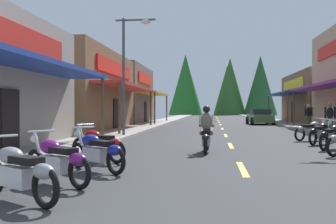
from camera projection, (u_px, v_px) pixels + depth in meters
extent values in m
cube|color=#38383A|center=(220.00, 125.00, 35.00)|extent=(9.64, 97.68, 0.10)
cube|color=#9E9991|center=(154.00, 124.00, 35.68)|extent=(2.43, 97.68, 0.12)
cube|color=gray|center=(289.00, 124.00, 34.32)|extent=(2.43, 97.68, 0.12)
cube|color=#E0C64C|center=(242.00, 169.00, 9.45)|extent=(0.16, 2.40, 0.01)
cube|color=#E0C64C|center=(231.00, 146.00, 15.28)|extent=(0.16, 2.40, 0.01)
cube|color=#E0C64C|center=(226.00, 135.00, 21.00)|extent=(0.16, 2.40, 0.01)
cube|color=#E0C64C|center=(222.00, 129.00, 27.71)|extent=(0.16, 2.40, 0.01)
cube|color=#E0C64C|center=(220.00, 125.00, 34.44)|extent=(0.16, 2.40, 0.01)
cube|color=#E0C64C|center=(219.00, 122.00, 40.60)|extent=(0.16, 2.40, 0.01)
cube|color=#E0C64C|center=(218.00, 120.00, 46.24)|extent=(0.16, 2.40, 0.01)
cube|color=#E0C64C|center=(217.00, 119.00, 52.19)|extent=(0.16, 2.40, 0.01)
cube|color=#E0C64C|center=(217.00, 118.00, 57.16)|extent=(0.16, 2.40, 0.01)
cube|color=#E0C64C|center=(217.00, 117.00, 63.15)|extent=(0.16, 2.40, 0.01)
cube|color=#E0C64C|center=(216.00, 116.00, 69.09)|extent=(0.16, 2.40, 0.01)
cube|color=#E0C64C|center=(216.00, 116.00, 74.46)|extent=(0.16, 2.40, 0.01)
cube|color=navy|center=(35.00, 64.00, 12.41)|extent=(1.80, 10.81, 0.16)
cylinder|color=brown|center=(102.00, 110.00, 17.52)|extent=(0.14, 0.14, 2.82)
cube|color=red|center=(10.00, 35.00, 12.50)|extent=(0.10, 8.40, 0.90)
cube|color=black|center=(10.00, 122.00, 12.53)|extent=(0.08, 1.10, 2.10)
cube|color=brown|center=(55.00, 91.00, 26.72)|extent=(8.46, 12.37, 5.31)
cube|color=#B72D28|center=(128.00, 87.00, 26.14)|extent=(1.80, 11.13, 0.16)
cylinder|color=brown|center=(119.00, 110.00, 20.74)|extent=(0.14, 0.14, 2.82)
cylinder|color=brown|center=(151.00, 109.00, 31.40)|extent=(0.14, 0.14, 2.82)
cube|color=red|center=(116.00, 69.00, 26.22)|extent=(0.10, 8.66, 0.90)
cube|color=black|center=(116.00, 115.00, 26.25)|extent=(0.08, 1.10, 2.10)
cube|color=brown|center=(112.00, 95.00, 38.48)|extent=(6.76, 10.44, 5.56)
cube|color=gold|center=(154.00, 94.00, 37.99)|extent=(1.80, 9.39, 0.16)
cylinder|color=brown|center=(155.00, 109.00, 33.46)|extent=(0.14, 0.14, 2.82)
cylinder|color=brown|center=(167.00, 109.00, 42.40)|extent=(0.14, 0.14, 2.82)
cube|color=red|center=(146.00, 79.00, 38.07)|extent=(0.10, 7.31, 0.90)
cube|color=black|center=(146.00, 112.00, 38.11)|extent=(0.08, 1.10, 2.10)
cube|color=#8C338C|center=(325.00, 86.00, 24.47)|extent=(1.80, 12.44, 0.16)
cylinder|color=brown|center=(294.00, 109.00, 30.54)|extent=(0.14, 0.14, 2.82)
cube|color=brown|center=(335.00, 98.00, 37.96)|extent=(7.95, 12.90, 4.92)
cube|color=navy|center=(284.00, 94.00, 38.50)|extent=(1.80, 11.61, 0.16)
cylinder|color=brown|center=(287.00, 109.00, 33.03)|extent=(0.14, 0.14, 2.82)
cylinder|color=brown|center=(268.00, 109.00, 44.17)|extent=(0.14, 0.14, 2.82)
cube|color=yellow|center=(293.00, 84.00, 38.40)|extent=(0.10, 9.03, 0.90)
cube|color=black|center=(293.00, 112.00, 38.43)|extent=(0.08, 1.10, 2.10)
cylinder|color=#474C51|center=(124.00, 78.00, 19.80)|extent=(0.14, 0.14, 6.06)
cylinder|color=#474C51|center=(136.00, 20.00, 19.70)|extent=(2.05, 0.10, 0.10)
ellipsoid|color=silver|center=(146.00, 22.00, 19.64)|extent=(0.50, 0.30, 0.24)
torus|color=black|center=(333.00, 146.00, 11.79)|extent=(0.57, 0.46, 0.64)
ellipsoid|color=#99999E|center=(334.00, 139.00, 11.81)|extent=(0.50, 0.45, 0.24)
torus|color=black|center=(324.00, 142.00, 13.48)|extent=(0.48, 0.56, 0.64)
cube|color=silver|center=(333.00, 138.00, 14.00)|extent=(0.66, 0.72, 0.32)
ellipsoid|color=black|center=(335.00, 129.00, 14.13)|extent=(0.60, 0.64, 0.28)
cube|color=black|center=(330.00, 131.00, 13.82)|extent=(0.60, 0.64, 0.12)
ellipsoid|color=black|center=(324.00, 135.00, 13.51)|extent=(0.46, 0.49, 0.24)
torus|color=black|center=(329.00, 136.00, 16.41)|extent=(0.49, 0.56, 0.64)
torus|color=black|center=(313.00, 138.00, 15.37)|extent=(0.49, 0.56, 0.64)
cube|color=silver|center=(321.00, 135.00, 15.89)|extent=(0.66, 0.72, 0.32)
ellipsoid|color=black|center=(324.00, 127.00, 16.03)|extent=(0.60, 0.64, 0.28)
cube|color=black|center=(319.00, 128.00, 15.72)|extent=(0.60, 0.64, 0.12)
ellipsoid|color=black|center=(313.00, 132.00, 15.41)|extent=(0.47, 0.49, 0.24)
cylinder|color=silver|center=(328.00, 128.00, 16.32)|extent=(0.28, 0.32, 0.71)
cylinder|color=silver|center=(327.00, 119.00, 16.23)|extent=(0.49, 0.41, 0.04)
sphere|color=white|center=(330.00, 123.00, 16.43)|extent=(0.16, 0.16, 0.16)
torus|color=black|center=(323.00, 133.00, 18.01)|extent=(0.58, 0.45, 0.64)
torus|color=black|center=(300.00, 134.00, 17.29)|extent=(0.58, 0.45, 0.64)
cube|color=silver|center=(312.00, 132.00, 17.65)|extent=(0.73, 0.63, 0.32)
ellipsoid|color=#99999E|center=(315.00, 125.00, 17.74)|extent=(0.64, 0.58, 0.28)
cube|color=black|center=(308.00, 126.00, 17.53)|extent=(0.65, 0.57, 0.12)
ellipsoid|color=#99999E|center=(301.00, 129.00, 17.32)|extent=(0.50, 0.45, 0.24)
cylinder|color=silver|center=(321.00, 126.00, 17.94)|extent=(0.34, 0.26, 0.71)
cylinder|color=silver|center=(319.00, 118.00, 17.88)|extent=(0.38, 0.51, 0.04)
sphere|color=white|center=(323.00, 122.00, 18.02)|extent=(0.16, 0.16, 0.16)
torus|color=black|center=(45.00, 187.00, 5.71)|extent=(0.60, 0.42, 0.64)
cube|color=silver|center=(17.00, 176.00, 6.17)|extent=(0.74, 0.61, 0.32)
ellipsoid|color=#99999E|center=(11.00, 155.00, 6.29)|extent=(0.64, 0.57, 0.28)
cube|color=black|center=(26.00, 160.00, 6.01)|extent=(0.66, 0.55, 0.12)
ellipsoid|color=#99999E|center=(43.00, 171.00, 5.74)|extent=(0.50, 0.43, 0.24)
cylinder|color=silver|center=(1.00, 136.00, 6.47)|extent=(0.35, 0.53, 0.04)
torus|color=black|center=(35.00, 164.00, 8.04)|extent=(0.59, 0.44, 0.64)
torus|color=black|center=(79.00, 172.00, 7.06)|extent=(0.59, 0.44, 0.64)
cube|color=silver|center=(56.00, 164.00, 7.55)|extent=(0.74, 0.63, 0.32)
ellipsoid|color=#721972|center=(50.00, 147.00, 7.68)|extent=(0.64, 0.58, 0.28)
cube|color=black|center=(63.00, 151.00, 7.38)|extent=(0.65, 0.57, 0.12)
ellipsoid|color=#721972|center=(78.00, 159.00, 7.09)|extent=(0.50, 0.45, 0.24)
cylinder|color=silver|center=(39.00, 149.00, 7.95)|extent=(0.34, 0.26, 0.71)
cylinder|color=silver|center=(42.00, 131.00, 7.87)|extent=(0.37, 0.52, 0.04)
sphere|color=white|center=(34.00, 139.00, 8.05)|extent=(0.16, 0.16, 0.16)
torus|color=black|center=(78.00, 155.00, 9.63)|extent=(0.57, 0.47, 0.64)
torus|color=black|center=(116.00, 161.00, 8.59)|extent=(0.57, 0.47, 0.64)
cube|color=silver|center=(96.00, 154.00, 9.11)|extent=(0.72, 0.65, 0.32)
ellipsoid|color=navy|center=(91.00, 140.00, 9.24)|extent=(0.64, 0.60, 0.28)
cube|color=black|center=(102.00, 143.00, 8.93)|extent=(0.65, 0.59, 0.12)
ellipsoid|color=navy|center=(114.00, 150.00, 8.62)|extent=(0.49, 0.46, 0.24)
cylinder|color=silver|center=(81.00, 142.00, 9.54)|extent=(0.33, 0.27, 0.71)
cylinder|color=silver|center=(84.00, 127.00, 9.45)|extent=(0.40, 0.50, 0.04)
sphere|color=white|center=(77.00, 134.00, 9.65)|extent=(0.16, 0.16, 0.16)
torus|color=black|center=(80.00, 148.00, 11.27)|extent=(0.60, 0.42, 0.64)
torus|color=black|center=(117.00, 152.00, 10.35)|extent=(0.60, 0.42, 0.64)
cube|color=silver|center=(97.00, 147.00, 10.81)|extent=(0.74, 0.60, 0.32)
ellipsoid|color=#A51414|center=(93.00, 135.00, 10.93)|extent=(0.64, 0.56, 0.28)
cube|color=black|center=(104.00, 137.00, 10.65)|extent=(0.66, 0.55, 0.12)
ellipsoid|color=#A51414|center=(115.00, 143.00, 10.38)|extent=(0.50, 0.43, 0.24)
cylinder|color=silver|center=(83.00, 137.00, 11.18)|extent=(0.35, 0.24, 0.71)
cylinder|color=silver|center=(85.00, 124.00, 11.11)|extent=(0.34, 0.53, 0.04)
sphere|color=white|center=(79.00, 130.00, 11.28)|extent=(0.16, 0.16, 0.16)
torus|color=black|center=(207.00, 141.00, 13.76)|extent=(0.12, 0.64, 0.64)
torus|color=black|center=(205.00, 145.00, 12.27)|extent=(0.12, 0.64, 0.64)
cube|color=silver|center=(207.00, 140.00, 13.02)|extent=(0.30, 0.71, 0.32)
ellipsoid|color=black|center=(207.00, 131.00, 13.21)|extent=(0.34, 0.57, 0.28)
cube|color=black|center=(206.00, 133.00, 12.76)|extent=(0.30, 0.61, 0.12)
ellipsoid|color=black|center=(205.00, 138.00, 12.32)|extent=(0.25, 0.45, 0.24)
cylinder|color=silver|center=(207.00, 132.00, 13.63)|extent=(0.07, 0.37, 0.71)
cylinder|color=silver|center=(207.00, 121.00, 13.50)|extent=(0.60, 0.06, 0.04)
sphere|color=white|center=(208.00, 126.00, 13.78)|extent=(0.16, 0.16, 0.16)
ellipsoid|color=#726659|center=(206.00, 121.00, 12.86)|extent=(0.39, 0.39, 0.64)
sphere|color=black|center=(206.00, 109.00, 12.91)|extent=(0.24, 0.24, 0.24)
cylinder|color=#726659|center=(202.00, 131.00, 13.05)|extent=(0.15, 0.43, 0.24)
cylinder|color=#726659|center=(201.00, 121.00, 13.19)|extent=(0.12, 0.51, 0.40)
cylinder|color=#726659|center=(211.00, 132.00, 13.01)|extent=(0.15, 0.43, 0.24)
cylinder|color=#726659|center=(213.00, 121.00, 13.13)|extent=(0.12, 0.51, 0.40)
cylinder|color=#3F593F|center=(310.00, 123.00, 26.37)|extent=(0.14, 0.14, 0.90)
cylinder|color=#3F593F|center=(307.00, 123.00, 26.34)|extent=(0.14, 0.14, 0.90)
ellipsoid|color=black|center=(309.00, 112.00, 26.34)|extent=(0.42, 0.34, 0.63)
cylinder|color=black|center=(312.00, 112.00, 26.38)|extent=(0.09, 0.09, 0.60)
cylinder|color=black|center=(305.00, 112.00, 26.31)|extent=(0.09, 0.09, 0.60)
sphere|color=beige|center=(309.00, 105.00, 26.34)|extent=(0.24, 0.24, 0.24)
cylinder|color=#3F593F|center=(332.00, 128.00, 20.49)|extent=(0.14, 0.14, 0.90)
cylinder|color=#3F593F|center=(328.00, 128.00, 20.51)|extent=(0.14, 0.14, 0.90)
ellipsoid|color=black|center=(330.00, 113.00, 20.49)|extent=(0.37, 0.27, 0.64)
cylinder|color=black|center=(335.00, 113.00, 20.47)|extent=(0.09, 0.09, 0.61)
cylinder|color=black|center=(325.00, 113.00, 20.51)|extent=(0.09, 0.09, 0.61)
sphere|color=#8C664C|center=(330.00, 105.00, 20.49)|extent=(0.24, 0.24, 0.24)
cube|color=#4C723F|center=(260.00, 118.00, 35.57)|extent=(2.03, 4.39, 0.70)
cube|color=#262D38|center=(260.00, 112.00, 35.42)|extent=(1.72, 2.28, 0.60)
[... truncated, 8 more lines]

